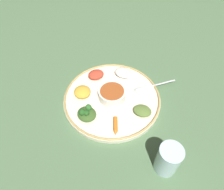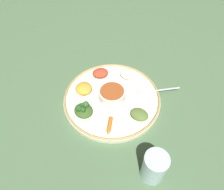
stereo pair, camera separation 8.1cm
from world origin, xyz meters
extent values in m
plane|color=#4C6B47|center=(0.00, 0.00, 0.00)|extent=(2.40, 2.40, 0.00)
cylinder|color=beige|center=(0.00, 0.00, 0.01)|extent=(0.38, 0.38, 0.02)
torus|color=tan|center=(0.00, 0.00, 0.02)|extent=(0.38, 0.38, 0.01)
cylinder|color=silver|center=(0.00, 0.00, 0.04)|extent=(0.11, 0.11, 0.04)
cylinder|color=#99471E|center=(0.00, 0.00, 0.05)|extent=(0.09, 0.09, 0.01)
ellipsoid|color=silver|center=(0.00, -0.11, 0.02)|extent=(0.02, 0.03, 0.01)
cylinder|color=silver|center=(0.00, -0.21, 0.02)|extent=(0.01, 0.15, 0.01)
ellipsoid|color=#385623|center=(-0.05, 0.12, 0.03)|extent=(0.10, 0.09, 0.03)
sphere|color=#2D6628|center=(-0.04, 0.10, 0.05)|extent=(0.02, 0.02, 0.02)
sphere|color=#385623|center=(-0.04, 0.10, 0.05)|extent=(0.02, 0.02, 0.02)
sphere|color=#23511E|center=(-0.06, 0.13, 0.05)|extent=(0.03, 0.03, 0.03)
sphere|color=#23511E|center=(-0.06, 0.12, 0.05)|extent=(0.02, 0.02, 0.02)
cylinder|color=orange|center=(-0.12, 0.03, 0.02)|extent=(0.06, 0.03, 0.02)
cone|color=orange|center=(-0.16, 0.04, 0.02)|extent=(0.02, 0.02, 0.01)
ellipsoid|color=silver|center=(0.11, -0.09, 0.03)|extent=(0.09, 0.09, 0.02)
ellipsoid|color=gold|center=(0.05, 0.11, 0.03)|extent=(0.09, 0.09, 0.03)
ellipsoid|color=#B73D28|center=(0.13, 0.03, 0.03)|extent=(0.05, 0.07, 0.03)
ellipsoid|color=#567033|center=(-0.11, -0.08, 0.03)|extent=(0.09, 0.09, 0.02)
cylinder|color=silver|center=(-0.31, -0.07, 0.06)|extent=(0.07, 0.07, 0.12)
cylinder|color=tan|center=(-0.31, -0.07, 0.02)|extent=(0.06, 0.06, 0.04)
camera|label=1|loc=(-0.49, 0.17, 0.66)|focal=33.39mm
camera|label=2|loc=(-0.51, 0.09, 0.66)|focal=33.39mm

